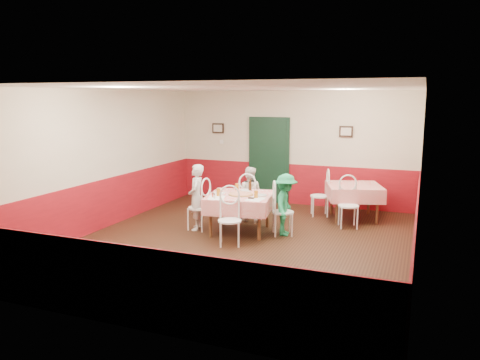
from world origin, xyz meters
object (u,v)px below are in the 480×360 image
(chair_second_b, at_px, (348,206))
(pizza, at_px, (241,194))
(glass_b, at_px, (256,194))
(beer_bottle, at_px, (250,185))
(chair_right, at_px, (283,212))
(diner_left, at_px, (196,197))
(chair_far, at_px, (249,201))
(chair_near, at_px, (230,221))
(chair_second_a, at_px, (320,196))
(diner_far, at_px, (249,194))
(chair_left, at_px, (199,208))
(wallet, at_px, (251,198))
(glass_c, at_px, (237,187))
(glass_a, at_px, (219,192))
(diner_right, at_px, (286,205))
(main_table, at_px, (240,214))
(second_table, at_px, (354,202))

(chair_second_b, bearing_deg, pizza, -167.19)
(glass_b, height_order, beer_bottle, beer_bottle)
(chair_right, distance_m, diner_left, 1.76)
(chair_far, height_order, chair_near, same)
(chair_second_a, distance_m, diner_far, 1.67)
(chair_second_a, distance_m, glass_b, 2.24)
(diner_left, xyz_separation_m, diner_far, (0.75, 1.03, -0.07))
(chair_left, height_order, glass_b, chair_left)
(chair_left, relative_size, diner_left, 0.68)
(glass_b, distance_m, wallet, 0.13)
(chair_left, relative_size, glass_b, 6.53)
(chair_near, xyz_separation_m, chair_second_b, (1.81, 1.97, 0.00))
(chair_left, bearing_deg, chair_second_b, 118.78)
(chair_second_b, relative_size, beer_bottle, 3.94)
(chair_left, bearing_deg, glass_b, 92.35)
(glass_b, distance_m, glass_c, 0.83)
(glass_a, bearing_deg, chair_second_a, 54.85)
(diner_right, bearing_deg, wallet, 118.58)
(chair_right, xyz_separation_m, chair_second_b, (1.10, 1.00, 0.00))
(chair_right, bearing_deg, main_table, 75.33)
(second_table, xyz_separation_m, beer_bottle, (-1.88, -1.47, 0.50))
(second_table, height_order, glass_c, glass_c)
(second_table, bearing_deg, diner_right, -121.07)
(beer_bottle, relative_size, wallet, 2.08)
(second_table, bearing_deg, wallet, -126.63)
(chair_second_b, xyz_separation_m, pizza, (-1.91, -1.16, 0.33))
(chair_left, height_order, glass_a, glass_a)
(chair_right, bearing_deg, chair_left, 75.33)
(glass_b, bearing_deg, diner_right, 32.16)
(chair_right, relative_size, chair_far, 1.00)
(chair_far, height_order, diner_left, diner_left)
(chair_left, relative_size, diner_far, 0.76)
(glass_a, height_order, diner_far, diner_far)
(diner_left, bearing_deg, glass_a, 54.94)
(pizza, distance_m, wallet, 0.40)
(wallet, relative_size, diner_right, 0.09)
(chair_far, distance_m, diner_left, 1.26)
(glass_a, height_order, beer_bottle, beer_bottle)
(chair_right, height_order, wallet, chair_right)
(chair_far, relative_size, diner_right, 0.75)
(beer_bottle, bearing_deg, pizza, -94.05)
(pizza, relative_size, glass_a, 3.20)
(pizza, height_order, beer_bottle, beer_bottle)
(glass_a, bearing_deg, glass_b, 8.55)
(second_table, height_order, glass_a, glass_a)
(glass_a, xyz_separation_m, diner_left, (-0.55, 0.14, -0.17))
(chair_second_b, xyz_separation_m, glass_c, (-2.16, -0.75, 0.38))
(diner_left, bearing_deg, second_table, 105.11)
(glass_a, xyz_separation_m, beer_bottle, (0.39, 0.70, 0.04))
(pizza, relative_size, glass_b, 3.39)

